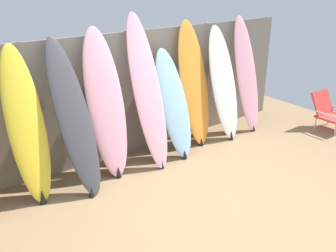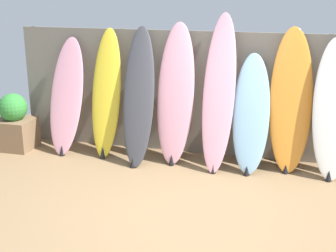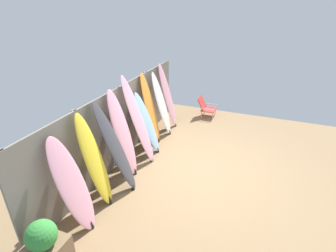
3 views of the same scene
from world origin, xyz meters
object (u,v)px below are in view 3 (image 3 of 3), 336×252
Objects in this scene: surfboard_pink_0 at (72,186)px; beach_chair at (206,107)px; surfboard_skyblue_5 at (147,123)px; surfboard_white_7 at (162,105)px; surfboard_pink_3 at (123,134)px; surfboard_pink_8 at (168,96)px; surfboard_orange_6 at (150,109)px; planter_box at (45,248)px; surfboard_pink_4 at (138,121)px; surfboard_charcoal_2 at (115,148)px; surfboard_yellow_1 at (95,162)px.

surfboard_pink_0 is 2.66× the size of beach_chair.
surfboard_skyblue_5 is 0.87× the size of surfboard_white_7.
surfboard_skyblue_5 is at bearing -177.66° from surfboard_white_7.
surfboard_pink_8 is at bearing 0.25° from surfboard_pink_3.
surfboard_orange_6 is 2.22× the size of planter_box.
surfboard_pink_4 is 2.41× the size of planter_box.
planter_box is (-3.53, -0.07, -0.38)m from surfboard_skyblue_5.
surfboard_pink_8 is at bearing -3.05° from surfboard_orange_6.
surfboard_pink_8 reaches higher than planter_box.
surfboard_skyblue_5 is at bearing -164.60° from surfboard_orange_6.
surfboard_skyblue_5 is (1.55, 0.05, -0.15)m from surfboard_charcoal_2.
surfboard_white_7 reaches higher than beach_chair.
surfboard_orange_6 reaches higher than surfboard_yellow_1.
planter_box is at bearing -178.57° from surfboard_white_7.
surfboard_pink_3 is 1.02× the size of surfboard_pink_8.
surfboard_skyblue_5 is 1.62m from surfboard_pink_8.
surfboard_white_7 is 0.57m from surfboard_pink_8.
surfboard_charcoal_2 is 0.98× the size of surfboard_orange_6.
surfboard_pink_8 is at bearing 0.27° from surfboard_yellow_1.
surfboard_orange_6 is (0.50, 0.14, 0.17)m from surfboard_skyblue_5.
surfboard_pink_3 is 2.26× the size of planter_box.
surfboard_yellow_1 reaches higher than planter_box.
surfboard_pink_4 reaches higher than surfboard_charcoal_2.
surfboard_pink_4 is 3.16m from planter_box.
surfboard_orange_6 is at bearing 15.40° from surfboard_skyblue_5.
surfboard_pink_8 is (0.57, 0.04, 0.05)m from surfboard_white_7.
surfboard_pink_4 is (2.26, -0.04, 0.19)m from surfboard_pink_0.
surfboard_yellow_1 is at bearing 176.12° from beach_chair.
surfboard_skyblue_5 reaches higher than planter_box.
planter_box is (-6.28, 0.76, 0.07)m from beach_chair.
surfboard_skyblue_5 is at bearing -3.65° from surfboard_pink_3.
surfboard_yellow_1 is (0.63, 0.01, 0.08)m from surfboard_pink_0.
planter_box is at bearing -171.39° from surfboard_pink_0.
surfboard_pink_8 is at bearing 1.68° from planter_box.
surfboard_skyblue_5 is 1.81× the size of planter_box.
surfboard_pink_3 reaches higher than surfboard_pink_8.
surfboard_white_7 is at bearing -0.35° from surfboard_yellow_1.
surfboard_pink_4 is 0.51m from surfboard_skyblue_5.
beach_chair is (1.14, -0.91, -0.62)m from surfboard_pink_8.
surfboard_pink_8 reaches higher than surfboard_yellow_1.
surfboard_orange_6 is at bearing 163.25° from beach_chair.
surfboard_orange_6 is (2.57, 0.08, 0.04)m from surfboard_yellow_1.
surfboard_white_7 reaches higher than surfboard_skyblue_5.
surfboard_pink_8 is at bearing 2.39° from surfboard_charcoal_2.
surfboard_pink_3 is at bearing 174.62° from surfboard_pink_4.
surfboard_yellow_1 is 2.57m from surfboard_orange_6.
surfboard_skyblue_5 is at bearing 1.97° from surfboard_charcoal_2.
surfboard_charcoal_2 is at bearing -12.27° from surfboard_yellow_1.
surfboard_pink_4 reaches higher than surfboard_pink_0.
surfboard_yellow_1 is 3.11m from surfboard_white_7.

